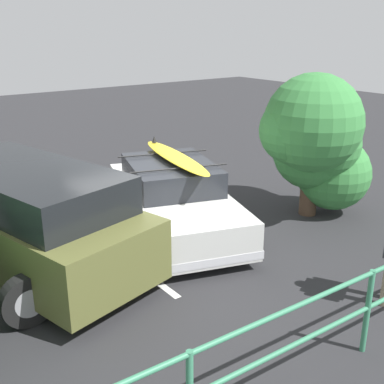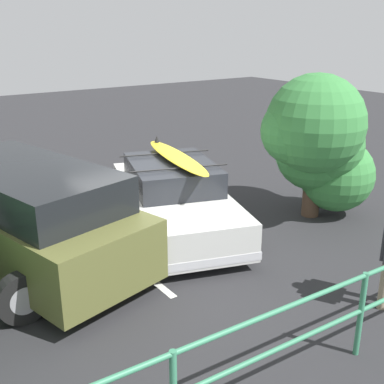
# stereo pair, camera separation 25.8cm
# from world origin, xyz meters

# --- Properties ---
(ground_plane) EXTENTS (44.00, 44.00, 0.02)m
(ground_plane) POSITION_xyz_m (0.00, 0.00, -0.01)
(ground_plane) COLOR #28282B
(ground_plane) RESTS_ON ground
(parking_stripe) EXTENTS (0.12, 4.31, 0.00)m
(parking_stripe) POSITION_xyz_m (0.85, -0.11, 0.00)
(parking_stripe) COLOR silver
(parking_stripe) RESTS_ON ground
(sedan_car) EXTENTS (3.20, 4.65, 1.62)m
(sedan_car) POSITION_xyz_m (-0.58, -0.15, 0.64)
(sedan_car) COLOR silver
(sedan_car) RESTS_ON ground
(suv_car) EXTENTS (3.24, 4.93, 1.76)m
(suv_car) POSITION_xyz_m (2.26, -0.20, 0.91)
(suv_car) COLOR brown
(suv_car) RESTS_ON ground
(railing_fence) EXTENTS (10.52, 0.45, 1.13)m
(railing_fence) POSITION_xyz_m (-0.29, 4.43, 0.77)
(railing_fence) COLOR #387F5B
(railing_fence) RESTS_ON ground
(bush_near_left) EXTENTS (2.66, 2.37, 3.04)m
(bush_near_left) POSITION_xyz_m (-3.30, 1.04, 1.67)
(bush_near_left) COLOR #4C3828
(bush_near_left) RESTS_ON ground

